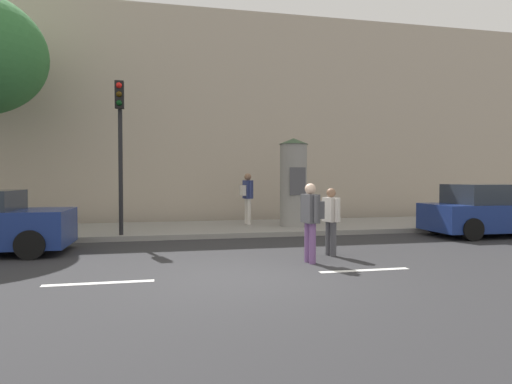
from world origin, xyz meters
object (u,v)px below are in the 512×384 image
pedestrian_in_dark_shirt (331,217)px  parked_car_blue (496,211)px  pedestrian_with_bag (311,216)px  pedestrian_with_backpack (247,194)px  traffic_light (120,132)px  poster_column (293,182)px

pedestrian_in_dark_shirt → parked_car_blue: parked_car_blue is taller
pedestrian_in_dark_shirt → parked_car_blue: (6.25, 2.22, -0.13)m
pedestrian_with_bag → pedestrian_with_backpack: size_ratio=0.93×
pedestrian_with_bag → parked_car_blue: bearing=22.8°
parked_car_blue → traffic_light: bearing=173.0°
traffic_light → pedestrian_with_bag: 6.27m
pedestrian_in_dark_shirt → pedestrian_with_backpack: (-0.75, 5.76, 0.32)m
pedestrian_in_dark_shirt → pedestrian_with_bag: pedestrian_with_bag is taller
poster_column → pedestrian_in_dark_shirt: bearing=-97.5°
traffic_light → parked_car_blue: size_ratio=0.97×
pedestrian_in_dark_shirt → pedestrian_with_bag: (-0.72, -0.71, 0.10)m
poster_column → pedestrian_with_bag: 5.78m
pedestrian_in_dark_shirt → parked_car_blue: bearing=19.5°
pedestrian_with_backpack → poster_column: bearing=-32.5°
poster_column → pedestrian_in_dark_shirt: size_ratio=1.92×
poster_column → pedestrian_in_dark_shirt: poster_column is taller
poster_column → pedestrian_with_backpack: (-1.39, 0.89, -0.43)m
traffic_light → parked_car_blue: bearing=-7.0°
pedestrian_in_dark_shirt → pedestrian_with_bag: bearing=-135.6°
parked_car_blue → pedestrian_in_dark_shirt: bearing=-160.5°
poster_column → pedestrian_with_bag: (-1.36, -5.58, -0.65)m
pedestrian_with_bag → pedestrian_with_backpack: 6.47m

